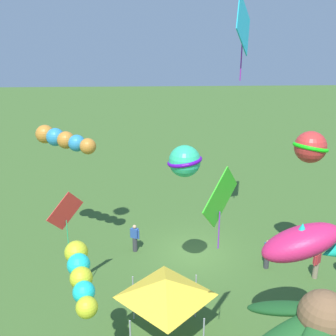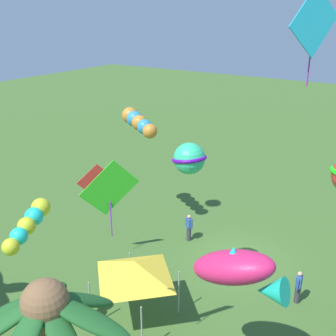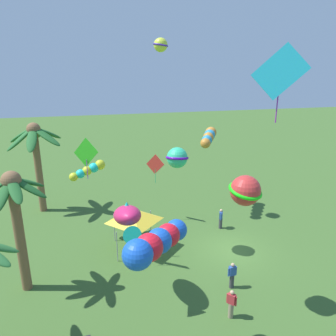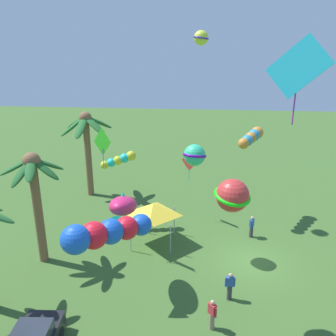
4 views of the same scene
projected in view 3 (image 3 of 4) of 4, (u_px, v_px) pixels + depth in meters
ground_plane at (232, 250)px, 22.83m from camera, size 120.00×120.00×0.00m
palm_tree_0 at (35, 146)px, 27.08m from camera, size 4.84×4.59×7.60m
palm_tree_1 at (15, 206)px, 17.51m from camera, size 3.68×3.65×7.02m
spectator_0 at (221, 219)px, 25.56m from camera, size 0.51×0.37×1.59m
spectator_1 at (232, 275)px, 18.91m from camera, size 0.26×0.55×1.59m
spectator_2 at (231, 304)px, 16.71m from camera, size 0.43×0.43×1.59m
festival_tent at (134, 216)px, 22.33m from camera, size 2.86×2.86×2.85m
kite_ball_0 at (245, 191)px, 15.75m from camera, size 2.23×2.24×1.45m
kite_tube_1 at (157, 243)px, 12.24m from camera, size 3.22×2.85×1.48m
kite_ball_2 at (177, 158)px, 20.79m from camera, size 1.89×1.89×1.30m
kite_diamond_3 at (280, 73)px, 17.29m from camera, size 1.24×2.74×4.10m
kite_ball_4 at (161, 45)px, 23.77m from camera, size 1.30×1.30×0.99m
kite_diamond_5 at (155, 165)px, 25.78m from camera, size 1.29×1.19×2.39m
kite_tube_6 at (89, 170)px, 23.33m from camera, size 1.20×2.49×1.23m
kite_diamond_7 at (86, 153)px, 18.94m from camera, size 1.18×1.37×2.48m
kite_tube_8 at (209, 137)px, 26.93m from camera, size 3.16×2.10×1.16m
kite_fish_9 at (128, 217)px, 17.03m from camera, size 3.32×1.49×1.87m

